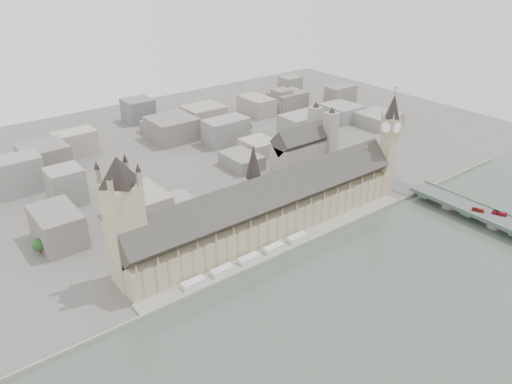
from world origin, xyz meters
TOP-DOWN VIEW (x-y plane):
  - ground at (0.00, 0.00)m, footprint 900.00×900.00m
  - river_thames at (0.00, -165.00)m, footprint 600.00×600.00m
  - embankment_wall at (0.00, -15.00)m, footprint 600.00×1.50m
  - river_terrace at (0.00, -7.50)m, footprint 270.00×15.00m
  - terrace_tents at (-40.00, -7.00)m, footprint 118.00×7.00m
  - palace_of_westminster at (0.00, 19.70)m, footprint 265.00×40.73m
  - elizabeth_tower at (138.00, 8.00)m, footprint 17.00×17.00m
  - victoria_tower at (-122.00, 26.00)m, footprint 30.00×30.00m
  - central_tower at (-10.00, 26.00)m, footprint 13.00×13.00m
  - westminster_bridge at (162.00, -87.50)m, footprint 25.00×325.00m
  - westminster_abbey at (110.92, 95.00)m, footprint 68.00×36.00m
  - city_skyline_inland at (0.00, 245.00)m, footprint 720.00×360.00m
  - park_trees at (-10.00, 60.00)m, footprint 110.00×30.00m
  - red_bus_north at (158.89, -79.93)m, footprint 6.33×10.49m
  - red_bus_south at (167.87, -94.84)m, footprint 7.30×12.26m
  - car_silver at (166.39, -91.27)m, footprint 1.94×5.00m

SIDE VIEW (x-z plane):
  - ground at x=0.00m, z-range 0.00..0.00m
  - river_thames at x=0.00m, z-range 0.00..0.00m
  - river_terrace at x=0.00m, z-range 0.00..2.00m
  - embankment_wall at x=0.00m, z-range 0.00..3.00m
  - terrace_tents at x=-40.00m, z-range 2.00..6.00m
  - westminster_bridge at x=162.00m, z-range 0.00..10.25m
  - park_trees at x=-10.00m, z-range 0.00..15.00m
  - car_silver at x=166.39m, z-range 10.25..11.87m
  - red_bus_north at x=158.89m, z-range 10.25..13.14m
  - red_bus_south at x=167.87m, z-range 10.25..13.62m
  - city_skyline_inland at x=0.00m, z-range 0.00..38.00m
  - palace_of_westminster at x=0.00m, z-range -5.02..50.43m
  - westminster_abbey at x=110.92m, z-range -6.92..57.08m
  - victoria_tower at x=-122.00m, z-range 5.20..105.20m
  - central_tower at x=-10.00m, z-range 33.92..81.92m
  - elizabeth_tower at x=138.00m, z-range 4.34..111.84m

